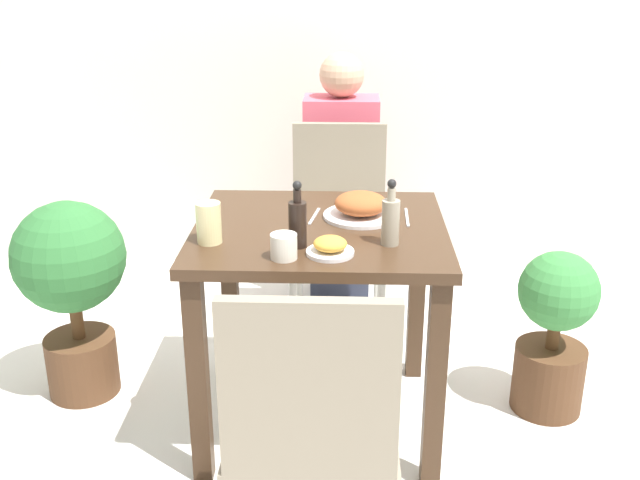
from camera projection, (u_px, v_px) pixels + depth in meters
ground_plane at (320, 419)px, 2.71m from camera, size 16.00×16.00×0.00m
wall_back at (331, 13)px, 3.63m from camera, size 8.00×0.05×2.60m
dining_table at (320, 264)px, 2.49m from camera, size 0.82×0.76×0.74m
chair_near at (312, 426)px, 1.80m from camera, size 0.42×0.42×0.90m
chair_far at (339, 219)px, 3.19m from camera, size 0.42×0.42×0.90m
food_plate at (361, 206)px, 2.50m from camera, size 0.25×0.25×0.09m
side_plate at (330, 247)px, 2.20m from camera, size 0.14×0.14×0.05m
drink_cup at (284, 246)px, 2.16m from camera, size 0.08×0.08×0.07m
juice_glass at (209, 223)px, 2.28m from camera, size 0.08×0.08×0.13m
sauce_bottle at (391, 220)px, 2.25m from camera, size 0.05×0.05×0.21m
condiment_bottle at (298, 221)px, 2.24m from camera, size 0.05×0.05×0.21m
fork_utensil at (314, 216)px, 2.52m from camera, size 0.03×0.16×0.00m
spoon_utensil at (407, 217)px, 2.51m from camera, size 0.01×0.18×0.00m
potted_plant_left at (72, 279)px, 2.71m from camera, size 0.41×0.41×0.76m
potted_plant_right at (554, 329)px, 2.66m from camera, size 0.28×0.28×0.61m
person_figure at (341, 181)px, 3.49m from camera, size 0.34×0.22×1.17m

